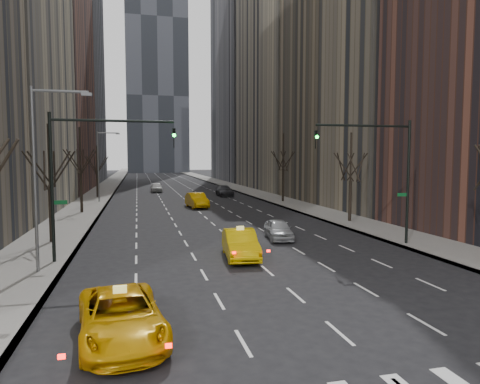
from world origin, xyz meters
TOP-DOWN VIEW (x-y plane):
  - ground at (0.00, 0.00)m, footprint 400.00×400.00m
  - sidewalk_left at (-12.25, 70.00)m, footprint 4.50×320.00m
  - sidewalk_right at (12.25, 70.00)m, footprint 4.50×320.00m
  - bld_left_far at (-21.50, 66.00)m, footprint 14.00×28.00m
  - bld_left_deep at (-21.50, 96.00)m, footprint 14.00×30.00m
  - bld_right_far at (21.50, 64.00)m, footprint 14.00×28.00m
  - bld_right_deep at (21.50, 95.00)m, footprint 14.00×30.00m
  - tower_far at (2.00, 170.00)m, footprint 24.00×24.00m
  - tree_lw_b at (-12.00, 18.00)m, footprint 3.36×3.50m
  - tree_lw_c at (-12.00, 34.00)m, footprint 3.36×3.50m
  - tree_lw_d at (-12.00, 52.00)m, footprint 3.36×3.50m
  - tree_rw_b at (12.00, 22.00)m, footprint 3.36×3.50m
  - tree_rw_c at (12.00, 40.00)m, footprint 3.36×3.50m
  - traffic_mast_left at (-9.11, 12.00)m, footprint 6.69×0.39m
  - traffic_mast_right at (9.11, 12.00)m, footprint 6.69×0.39m
  - streetlight_near at (-10.84, 10.00)m, footprint 2.83×0.22m
  - streetlight_far at (-10.84, 45.00)m, footprint 2.83×0.22m
  - taxi_suv at (-6.92, 1.14)m, footprint 3.13×5.70m
  - taxi_sedan at (-0.68, 11.03)m, footprint 2.20×5.07m
  - silver_sedan_ahead at (3.29, 15.98)m, footprint 2.18×4.29m
  - far_taxi at (0.31, 36.71)m, footprint 2.33×5.33m
  - far_suv_grey at (6.45, 50.80)m, footprint 2.26×5.34m
  - far_car_white at (-3.26, 61.05)m, footprint 2.01×4.81m

SIDE VIEW (x-z plane):
  - ground at x=0.00m, z-range 0.00..0.00m
  - sidewalk_left at x=-12.25m, z-range 0.00..0.15m
  - sidewalk_right at x=12.25m, z-range 0.00..0.15m
  - silver_sedan_ahead at x=3.29m, z-range 0.00..1.40m
  - taxi_suv at x=-6.92m, z-range 0.00..1.51m
  - far_suv_grey at x=6.45m, z-range 0.00..1.54m
  - taxi_sedan at x=-0.68m, z-range 0.00..1.62m
  - far_car_white at x=-3.26m, z-range 0.00..1.62m
  - far_taxi at x=0.31m, z-range 0.00..1.70m
  - tree_lw_d at x=-12.00m, z-range -0.12..7.24m
  - tree_lw_b at x=-12.00m, z-range -0.19..7.63m
  - tree_rw_b at x=12.00m, z-range -0.19..7.63m
  - tree_lw_c at x=-12.00m, z-range -0.33..8.41m
  - tree_rw_c at x=12.00m, z-range -0.33..8.41m
  - traffic_mast_left at x=-9.11m, z-range 1.49..9.49m
  - traffic_mast_right at x=9.11m, z-range 1.49..9.49m
  - streetlight_near at x=-10.84m, z-range 1.12..10.12m
  - streetlight_far at x=-10.84m, z-range 1.12..10.12m
  - bld_left_far at x=-21.50m, z-range 0.00..44.00m
  - bld_right_far at x=21.50m, z-range 0.00..50.00m
  - bld_right_deep at x=21.50m, z-range 0.00..58.00m
  - bld_left_deep at x=-21.50m, z-range 0.00..60.00m
  - tower_far at x=2.00m, z-range 0.00..120.00m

